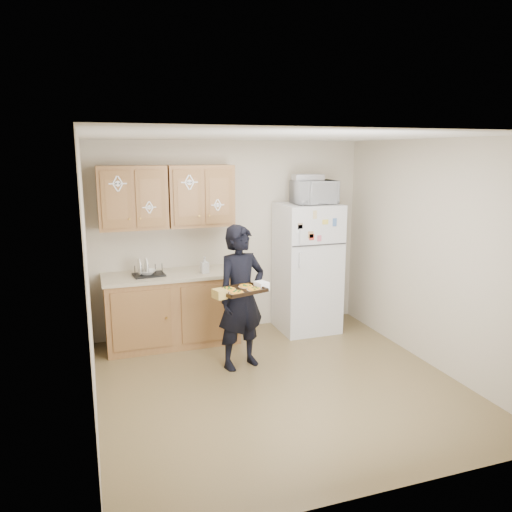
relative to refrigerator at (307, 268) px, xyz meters
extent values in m
plane|color=brown|center=(-0.95, -1.43, -0.85)|extent=(3.60, 3.60, 0.00)
plane|color=white|center=(-0.95, -1.43, 1.65)|extent=(3.60, 3.60, 0.00)
cube|color=#C1B49C|center=(-0.95, 0.37, 0.40)|extent=(3.60, 0.04, 2.50)
cube|color=#C1B49C|center=(-0.95, -3.23, 0.40)|extent=(3.60, 0.04, 2.50)
cube|color=#C1B49C|center=(-2.75, -1.43, 0.40)|extent=(0.04, 3.60, 2.50)
cube|color=#C1B49C|center=(0.85, -1.43, 0.40)|extent=(0.04, 3.60, 2.50)
cube|color=silver|center=(0.00, 0.00, 0.00)|extent=(0.75, 0.70, 1.70)
cube|color=brown|center=(-1.80, 0.05, -0.42)|extent=(1.60, 0.60, 0.86)
cube|color=beige|center=(-1.80, 0.05, 0.03)|extent=(1.64, 0.64, 0.04)
cube|color=brown|center=(-2.20, 0.18, 0.98)|extent=(0.80, 0.33, 0.75)
cube|color=brown|center=(-1.38, 0.18, 0.98)|extent=(0.80, 0.33, 0.75)
cube|color=#DEA34E|center=(0.52, 0.24, -0.69)|extent=(0.20, 0.07, 0.32)
imported|color=black|center=(-1.18, -0.87, -0.05)|extent=(0.67, 0.53, 1.60)
cube|color=black|center=(-1.27, -1.15, 0.11)|extent=(0.54, 0.46, 0.04)
cylinder|color=#FFA820|center=(-1.35, -1.26, 0.13)|extent=(0.15, 0.15, 0.02)
cylinder|color=#FFA820|center=(-1.14, -1.20, 0.13)|extent=(0.15, 0.15, 0.02)
cylinder|color=#FFA820|center=(-1.39, -1.11, 0.13)|extent=(0.15, 0.15, 0.02)
cylinder|color=#FFA820|center=(-1.19, -1.05, 0.13)|extent=(0.15, 0.15, 0.02)
imported|color=silver|center=(0.05, -0.05, 1.00)|extent=(0.55, 0.37, 0.30)
cube|color=#B5B5BC|center=(-0.03, -0.02, 1.19)|extent=(0.40, 0.30, 0.08)
cube|color=black|center=(-2.07, 0.04, 0.12)|extent=(0.39, 0.30, 0.15)
imported|color=white|center=(-2.08, 0.04, 0.09)|extent=(0.25, 0.25, 0.05)
imported|color=silver|center=(-1.40, -0.05, 0.15)|extent=(0.10, 0.10, 0.20)
camera|label=1|loc=(-2.71, -5.88, 1.51)|focal=35.00mm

